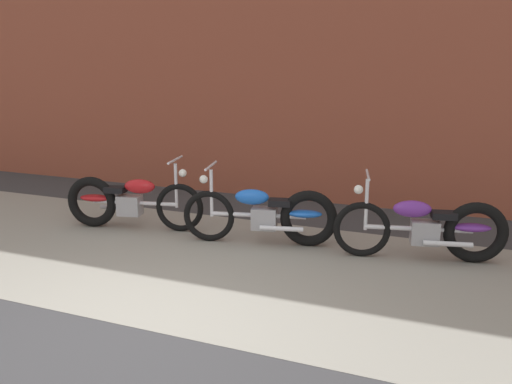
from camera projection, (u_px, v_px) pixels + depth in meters
The scene contains 6 objects.
ground_plane at pixel (132, 327), 4.73m from camera, with size 80.00×80.00×0.00m, color #38383A.
sidewalk_slab at pixel (219, 262), 6.31m from camera, with size 36.00×3.50×0.01m, color gray.
brick_building_wall at pixel (308, 55), 8.85m from camera, with size 36.00×0.50×4.85m, color brown.
motorcycle_red at pixel (124, 201), 7.52m from camera, with size 1.98×0.70×1.03m.
motorcycle_blue at pixel (270, 214), 6.85m from camera, with size 1.97×0.73×1.03m.
motorcycle_purple at pixel (432, 228), 6.27m from camera, with size 1.98×0.72×1.03m.
Camera 1 is at (2.65, -3.59, 2.26)m, focal length 37.51 mm.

